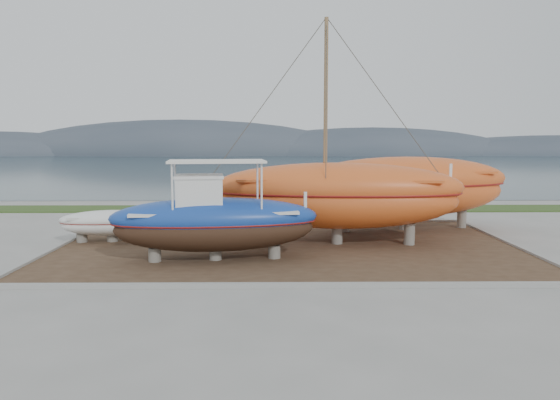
{
  "coord_description": "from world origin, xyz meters",
  "views": [
    {
      "loc": [
        -0.55,
        -17.69,
        4.39
      ],
      "look_at": [
        -0.31,
        4.0,
        1.9
      ],
      "focal_mm": 35.0,
      "sensor_mm": 36.0,
      "label": 1
    }
  ],
  "objects_px": {
    "orange_bare_hull": "(405,194)",
    "blue_caique": "(215,211)",
    "orange_sailboat": "(338,133)",
    "white_dinghy": "(112,226)"
  },
  "relations": [
    {
      "from": "orange_bare_hull",
      "to": "blue_caique",
      "type": "bearing_deg",
      "value": -153.16
    },
    {
      "from": "orange_bare_hull",
      "to": "orange_sailboat",
      "type": "bearing_deg",
      "value": -147.12
    },
    {
      "from": "blue_caique",
      "to": "white_dinghy",
      "type": "relative_size",
      "value": 1.72
    },
    {
      "from": "blue_caique",
      "to": "white_dinghy",
      "type": "bearing_deg",
      "value": 136.33
    },
    {
      "from": "blue_caique",
      "to": "orange_bare_hull",
      "type": "relative_size",
      "value": 0.72
    },
    {
      "from": "blue_caique",
      "to": "orange_bare_hull",
      "type": "xyz_separation_m",
      "value": [
        8.24,
        6.29,
        -0.09
      ]
    },
    {
      "from": "blue_caique",
      "to": "orange_sailboat",
      "type": "relative_size",
      "value": 0.72
    },
    {
      "from": "orange_sailboat",
      "to": "orange_bare_hull",
      "type": "xyz_separation_m",
      "value": [
        3.57,
        3.38,
        -2.84
      ]
    },
    {
      "from": "white_dinghy",
      "to": "orange_bare_hull",
      "type": "height_order",
      "value": "orange_bare_hull"
    },
    {
      "from": "orange_bare_hull",
      "to": "white_dinghy",
      "type": "bearing_deg",
      "value": -178.34
    }
  ]
}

